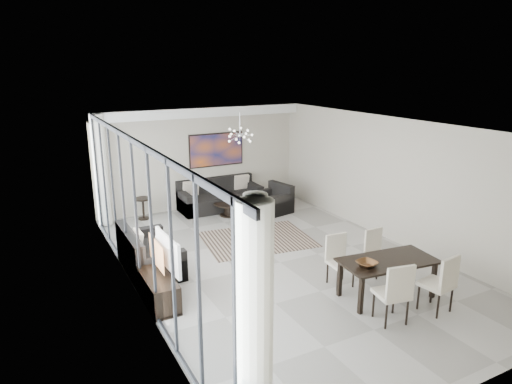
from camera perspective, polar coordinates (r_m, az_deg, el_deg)
room_shell at (r=9.51m, az=5.55°, el=-0.23°), size 6.00×9.00×2.90m
window_wall at (r=8.22m, az=-14.17°, el=-3.09°), size 0.37×8.95×2.90m
soffit at (r=12.83m, az=-6.86°, el=9.88°), size 5.98×0.40×0.26m
painting at (r=13.33m, az=-4.96°, el=5.28°), size 1.68×0.04×0.98m
chandelier at (r=11.37m, az=-2.03°, el=7.10°), size 0.66×0.66×0.71m
rug at (r=10.97m, az=0.15°, el=-5.92°), size 2.72×2.22×0.01m
coffee_table at (r=12.70m, az=-3.00°, el=-1.92°), size 1.05×1.05×0.37m
bowl_coffee at (r=12.71m, az=-2.79°, el=-0.96°), size 0.31×0.31×0.08m
sofa_main at (r=13.25m, az=-4.55°, el=-0.82°), size 2.36×0.96×0.86m
loveseat at (r=9.58m, az=-13.36°, el=-7.82°), size 0.98×1.74×0.87m
armchair at (r=12.91m, az=2.12°, el=-1.34°), size 1.05×1.09×0.79m
side_table at (r=12.62m, az=-13.94°, el=-1.57°), size 0.43×0.43×0.59m
tv_console at (r=8.49m, az=-12.58°, el=-11.22°), size 0.46×1.65×0.52m
television at (r=8.26m, az=-11.69°, el=-7.53°), size 0.20×1.11×0.64m
dining_table at (r=8.50m, az=16.14°, el=-8.68°), size 1.80×1.05×0.71m
dining_chair_sw at (r=7.69m, az=17.05°, el=-11.61°), size 0.57×0.57×1.06m
dining_chair_se at (r=8.27m, az=22.29°, el=-10.17°), size 0.54×0.54×1.05m
dining_chair_nw at (r=8.83m, az=10.26°, el=-7.88°), size 0.48×0.48×0.97m
dining_chair_ne at (r=9.42m, az=14.76°, el=-6.85°), size 0.42×0.42×0.91m
bowl_dining at (r=8.11m, az=13.69°, el=-8.71°), size 0.39×0.39×0.08m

